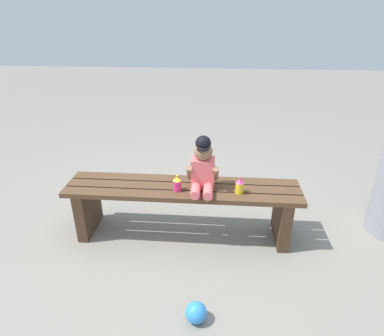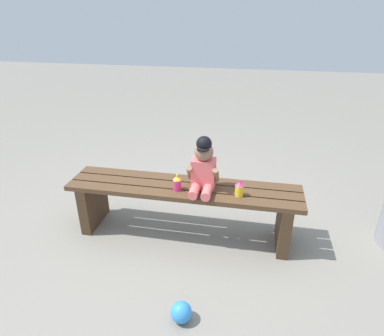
{
  "view_description": "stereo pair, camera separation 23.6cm",
  "coord_description": "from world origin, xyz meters",
  "px_view_note": "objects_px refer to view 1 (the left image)",
  "views": [
    {
      "loc": [
        0.24,
        -2.16,
        1.65
      ],
      "look_at": [
        0.08,
        -0.05,
        0.61
      ],
      "focal_mm": 31.04,
      "sensor_mm": 36.0,
      "label": 1
    },
    {
      "loc": [
        0.48,
        -2.13,
        1.65
      ],
      "look_at": [
        0.08,
        -0.05,
        0.61
      ],
      "focal_mm": 31.04,
      "sensor_mm": 36.0,
      "label": 2
    }
  ],
  "objects_px": {
    "park_bench": "(183,201)",
    "sippy_cup_right": "(240,186)",
    "sippy_cup_left": "(177,184)",
    "child_figure": "(203,167)",
    "toy_ball": "(196,312)"
  },
  "relations": [
    {
      "from": "park_bench",
      "to": "sippy_cup_right",
      "type": "bearing_deg",
      "value": -8.91
    },
    {
      "from": "sippy_cup_left",
      "to": "sippy_cup_right",
      "type": "height_order",
      "value": "same"
    },
    {
      "from": "sippy_cup_right",
      "to": "child_figure",
      "type": "bearing_deg",
      "value": 168.89
    },
    {
      "from": "park_bench",
      "to": "toy_ball",
      "type": "height_order",
      "value": "park_bench"
    },
    {
      "from": "sippy_cup_left",
      "to": "child_figure",
      "type": "bearing_deg",
      "value": 16.19
    },
    {
      "from": "sippy_cup_left",
      "to": "park_bench",
      "type": "bearing_deg",
      "value": 64.36
    },
    {
      "from": "child_figure",
      "to": "sippy_cup_left",
      "type": "bearing_deg",
      "value": -163.81
    },
    {
      "from": "child_figure",
      "to": "sippy_cup_right",
      "type": "bearing_deg",
      "value": -11.11
    },
    {
      "from": "park_bench",
      "to": "toy_ball",
      "type": "distance_m",
      "value": 0.87
    },
    {
      "from": "sippy_cup_left",
      "to": "sippy_cup_right",
      "type": "relative_size",
      "value": 1.0
    },
    {
      "from": "toy_ball",
      "to": "sippy_cup_left",
      "type": "bearing_deg",
      "value": 104.23
    },
    {
      "from": "park_bench",
      "to": "toy_ball",
      "type": "xyz_separation_m",
      "value": [
        0.16,
        -0.82,
        -0.24
      ]
    },
    {
      "from": "sippy_cup_left",
      "to": "toy_ball",
      "type": "distance_m",
      "value": 0.89
    },
    {
      "from": "sippy_cup_left",
      "to": "toy_ball",
      "type": "xyz_separation_m",
      "value": [
        0.19,
        -0.75,
        -0.43
      ]
    },
    {
      "from": "sippy_cup_left",
      "to": "toy_ball",
      "type": "height_order",
      "value": "sippy_cup_left"
    }
  ]
}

